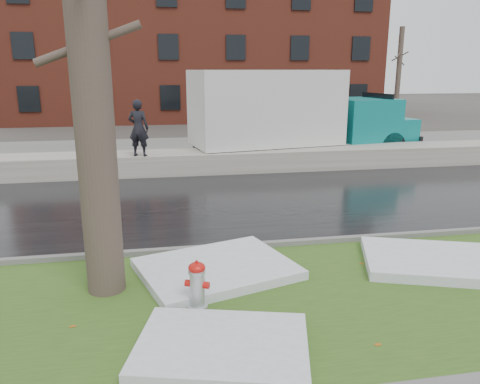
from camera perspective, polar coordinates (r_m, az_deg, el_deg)
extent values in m
plane|color=#47423D|center=(8.68, -1.02, -9.64)|extent=(120.00, 120.00, 0.00)
cube|color=#2D4E1A|center=(7.57, 0.55, -13.34)|extent=(60.00, 4.50, 0.04)
cube|color=black|center=(12.88, -4.24, -1.41)|extent=(60.00, 7.00, 0.03)
cube|color=slate|center=(21.15, -6.72, 4.89)|extent=(60.00, 9.00, 0.03)
cube|color=slate|center=(9.56, -1.99, -6.83)|extent=(60.00, 0.15, 0.14)
cube|color=#A6A198|center=(16.86, -5.80, 3.67)|extent=(60.00, 1.60, 0.75)
cube|color=maroon|center=(37.98, -5.56, 16.76)|extent=(26.00, 12.00, 10.00)
cylinder|color=brown|center=(34.14, -18.76, 13.38)|extent=(0.36, 0.36, 6.50)
cylinder|color=brown|center=(34.15, -18.90, 14.97)|extent=(0.84, 1.62, 0.73)
cylinder|color=brown|center=(34.17, -19.03, 16.48)|extent=(1.08, 1.26, 0.66)
cylinder|color=brown|center=(34.14, -18.81, 13.97)|extent=(1.40, 0.61, 0.63)
cylinder|color=brown|center=(36.19, 18.76, 13.41)|extent=(0.36, 0.36, 6.50)
cylinder|color=brown|center=(36.20, 18.88, 14.91)|extent=(0.84, 1.62, 0.73)
cylinder|color=brown|center=(36.22, 19.01, 16.33)|extent=(1.08, 1.26, 0.66)
cylinder|color=brown|center=(36.19, 18.80, 13.97)|extent=(1.40, 0.61, 0.63)
cylinder|color=#AEB1B6|center=(7.24, -5.23, -11.61)|extent=(0.29, 0.29, 0.67)
ellipsoid|color=red|center=(7.09, -5.29, -9.16)|extent=(0.35, 0.35, 0.16)
cylinder|color=red|center=(7.06, -5.31, -8.52)|extent=(0.06, 0.06, 0.05)
cylinder|color=red|center=(7.25, -6.30, -10.99)|extent=(0.13, 0.14, 0.11)
cylinder|color=red|center=(7.17, -4.17, -11.27)|extent=(0.13, 0.14, 0.11)
cylinder|color=#AEB1B6|center=(7.33, -4.87, -10.67)|extent=(0.16, 0.14, 0.13)
cylinder|color=brown|center=(7.46, -17.97, 16.00)|extent=(0.79, 0.79, 7.59)
cylinder|color=brown|center=(7.47, -18.04, 16.83)|extent=(1.58, 0.19, 0.68)
cube|color=black|center=(18.93, 6.93, 5.75)|extent=(8.34, 2.40, 0.23)
cube|color=beige|center=(18.19, 3.22, 10.24)|extent=(5.94, 3.48, 2.79)
cube|color=#0D7677|center=(20.31, 14.55, 8.50)|extent=(2.76, 2.85, 1.76)
cube|color=#0D7677|center=(21.23, 17.86, 7.39)|extent=(1.60, 2.45, 0.93)
cube|color=black|center=(20.67, 16.35, 10.21)|extent=(0.43, 2.06, 0.93)
cube|color=black|center=(17.40, -7.31, 3.83)|extent=(1.95, 1.52, 0.70)
cylinder|color=black|center=(20.01, 17.96, 5.33)|extent=(1.17, 0.50, 1.14)
cylinder|color=black|center=(21.75, 14.48, 6.27)|extent=(1.17, 0.50, 1.14)
cylinder|color=black|center=(17.53, 5.47, 4.74)|extent=(1.17, 0.50, 1.14)
cylinder|color=black|center=(19.49, 2.74, 5.79)|extent=(1.17, 0.50, 1.14)
cylinder|color=black|center=(16.90, 0.37, 4.43)|extent=(1.17, 0.50, 1.14)
cylinder|color=black|center=(18.92, -1.92, 5.53)|extent=(1.17, 0.50, 1.14)
imported|color=black|center=(16.07, -12.27, 7.64)|extent=(0.80, 0.66, 1.89)
cube|color=silver|center=(8.50, -2.88, -9.31)|extent=(3.08, 2.68, 0.16)
cube|color=silver|center=(6.38, -2.17, -18.22)|extent=(2.54, 2.12, 0.14)
cube|color=silver|center=(9.53, 23.47, -7.80)|extent=(3.24, 2.63, 0.18)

